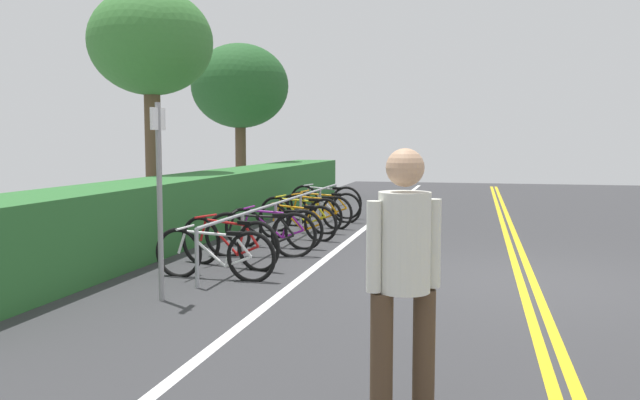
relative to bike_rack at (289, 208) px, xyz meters
name	(u,v)px	position (x,y,z in m)	size (l,w,h in m)	color
ground_plane	(526,283)	(-2.69, -3.90, -0.60)	(38.64, 11.39, 0.05)	#353538
centre_line_yellow_inner	(533,281)	(-2.69, -3.98, -0.57)	(34.78, 0.10, 0.00)	gold
centre_line_yellow_outer	(520,281)	(-2.69, -3.82, -0.57)	(34.78, 0.10, 0.00)	gold
bike_lane_stripe_white	(310,271)	(-2.69, -1.08, -0.57)	(34.78, 0.12, 0.00)	white
bike_rack	(289,208)	(0.00, 0.00, 0.00)	(8.08, 0.05, 0.74)	#9EA0A5
bicycle_0	(215,254)	(-3.46, 0.00, -0.25)	(0.46, 1.70, 0.69)	black
bicycle_1	(229,243)	(-2.66, 0.12, -0.23)	(0.64, 1.68, 0.74)	black
bicycle_2	(261,234)	(-1.77, -0.06, -0.23)	(0.51, 1.70, 0.73)	black
bicycle_3	(273,228)	(-0.93, 0.00, -0.25)	(0.46, 1.74, 0.70)	black
bicycle_4	(297,222)	(0.06, -0.13, -0.26)	(0.54, 1.60, 0.69)	black
bicycle_5	(300,215)	(0.94, 0.04, -0.23)	(0.46, 1.73, 0.73)	black
bicycle_6	(315,211)	(1.69, -0.06, -0.24)	(0.55, 1.67, 0.71)	black
bicycle_7	(323,207)	(2.69, -0.01, -0.25)	(0.46, 1.75, 0.70)	black
bicycle_8	(325,201)	(3.47, 0.13, -0.21)	(0.56, 1.81, 0.78)	black
pedestrian	(404,269)	(-7.33, -2.84, 0.43)	(0.32, 0.43, 1.74)	#4C3826
sign_post_near	(159,182)	(-4.69, 0.13, 0.75)	(0.36, 0.06, 2.19)	gray
hedge_backdrop	(220,199)	(1.50, 1.92, -0.01)	(17.03, 1.27, 1.12)	#2D6B30
tree_mid	(151,45)	(1.20, 3.26, 3.14)	(2.52, 2.52, 4.85)	brown
tree_far_right	(240,87)	(7.97, 3.84, 2.83)	(2.97, 2.97, 4.70)	brown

